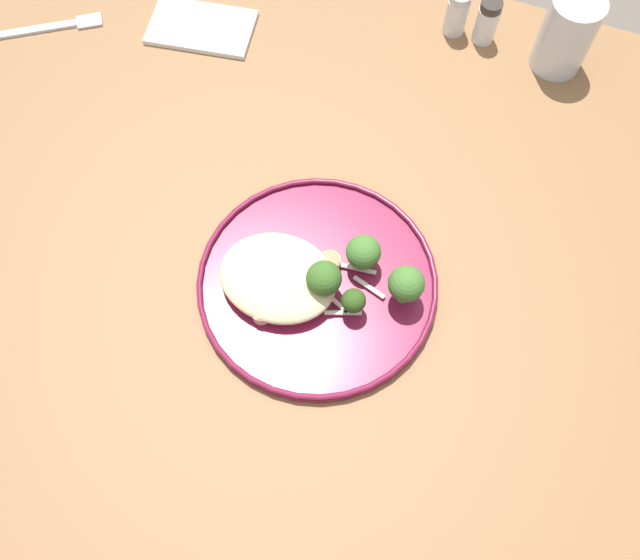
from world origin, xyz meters
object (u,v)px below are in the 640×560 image
Objects in this scene: broccoli_floret_small_sprig at (406,285)px; broccoli_floret_split_head at (324,279)px; dinner_plate at (320,284)px; dinner_fork at (43,29)px; seared_scallop_large_seared at (321,295)px; water_glass at (565,38)px; seared_scallop_center_golden at (281,279)px; broccoli_floret_near_rim at (362,255)px; broccoli_floret_left_leaning at (354,301)px; seared_scallop_right_edge at (236,269)px; salt_shaker at (457,13)px; pepper_shaker at (487,21)px; seared_scallop_front_small at (261,314)px; seared_scallop_tiny_bay at (330,261)px; folded_napkin at (201,27)px; seared_scallop_half_hidden at (272,256)px.

broccoli_floret_split_head is at bearing -163.69° from broccoli_floret_small_sprig.
dinner_plate is 1.75× the size of dinner_fork.
seared_scallop_large_seared is 0.50m from water_glass.
seared_scallop_center_golden is 0.10m from broccoli_floret_near_rim.
broccoli_floret_left_leaning is at bearing -1.49° from seared_scallop_center_golden.
water_glass reaches higher than dinner_plate.
seared_scallop_right_edge reaches higher than dinner_plate.
water_glass is (0.18, 0.46, 0.03)m from seared_scallop_large_seared.
broccoli_floret_split_head is at bearing 90.20° from seared_scallop_large_seared.
salt_shaker is 0.04m from pepper_shaker.
seared_scallop_front_small is at bearing -130.17° from broccoli_floret_near_rim.
seared_scallop_tiny_bay is 0.43m from pepper_shaker.
seared_scallop_large_seared is 0.47m from salt_shaker.
salt_shaker is (0.56, 0.21, 0.03)m from dinner_fork.
water_glass is 0.66× the size of dinner_fork.
folded_napkin is at bearing -161.83° from pepper_shaker.
salt_shaker is (0.34, 0.13, 0.03)m from folded_napkin.
broccoli_floret_left_leaning is (0.15, 0.00, 0.02)m from seared_scallop_right_edge.
dinner_plate is at bearing 13.17° from seared_scallop_right_edge.
broccoli_floret_small_sprig is at bearing -37.07° from folded_napkin.
folded_napkin is 2.24× the size of salt_shaker.
seared_scallop_right_edge is at bearing -58.99° from folded_napkin.
broccoli_floret_near_rim is 0.33× the size of dinner_fork.
seared_scallop_half_hidden is at bearing -120.26° from water_glass.
seared_scallop_half_hidden reaches higher than dinner_fork.
broccoli_floret_split_head reaches higher than seared_scallop_half_hidden.
dinner_plate is at bearing -7.98° from seared_scallop_half_hidden.
seared_scallop_front_small is 0.56m from water_glass.
broccoli_floret_split_head is at bearing -46.96° from dinner_plate.
folded_napkin is at bearing 127.57° from seared_scallop_half_hidden.
seared_scallop_tiny_bay is at bearing -163.99° from broccoli_floret_near_rim.
dinner_fork is (-0.62, 0.22, -0.05)m from broccoli_floret_small_sprig.
seared_scallop_tiny_bay is 0.38× the size of pepper_shaker.
dinner_plate reaches higher than folded_napkin.
broccoli_floret_split_head is at bearing -46.53° from folded_napkin.
broccoli_floret_left_leaning is 0.80× the size of broccoli_floret_near_rim.
salt_shaker is (-0.01, 0.47, -0.00)m from broccoli_floret_left_leaning.
dinner_fork is at bearing 153.12° from seared_scallop_half_hidden.
seared_scallop_tiny_bay is at bearing -94.66° from salt_shaker.
seared_scallop_right_edge is 1.49× the size of seared_scallop_large_seared.
seared_scallop_large_seared is 0.59m from dinner_fork.
pepper_shaker is at bearing 79.79° from dinner_plate.
pepper_shaker is at bearing 18.17° from folded_napkin.
dinner_fork is at bearing 160.07° from broccoli_floret_near_rim.
seared_scallop_half_hidden is at bearing 166.13° from broccoli_floret_left_leaning.
seared_scallop_right_edge is 1.54× the size of seared_scallop_front_small.
seared_scallop_large_seared is at bearing -118.97° from broccoli_floret_near_rim.
seared_scallop_large_seared is at bearing -93.55° from salt_shaker.
water_glass reaches higher than dinner_fork.
folded_napkin is at bearing 123.66° from seared_scallop_front_small.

